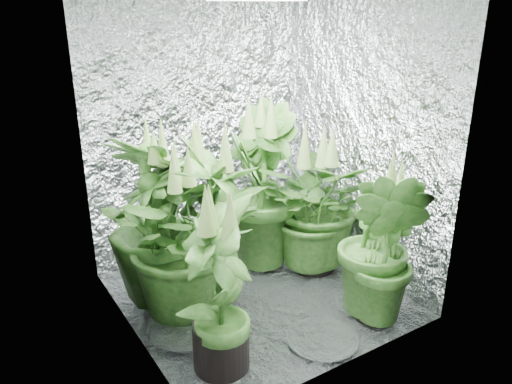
{
  "coord_description": "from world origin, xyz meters",
  "views": [
    {
      "loc": [
        -1.5,
        -2.35,
        1.75
      ],
      "look_at": [
        -0.01,
        0.0,
        0.71
      ],
      "focal_mm": 35.0,
      "sensor_mm": 36.0,
      "label": 1
    }
  ],
  "objects": [
    {
      "name": "plant_d",
      "position": [
        -0.52,
        0.3,
        0.54
      ],
      "size": [
        0.81,
        0.81,
        1.14
      ],
      "rotation": [
        0.0,
        0.0,
        2.12
      ],
      "color": "black",
      "rests_on": "ground"
    },
    {
      "name": "plant_f",
      "position": [
        -0.52,
        -0.47,
        0.46
      ],
      "size": [
        0.6,
        0.6,
        1.01
      ],
      "rotation": [
        0.0,
        0.0,
        4.42
      ],
      "color": "black",
      "rests_on": "ground"
    },
    {
      "name": "circulation_fan",
      "position": [
        0.61,
        0.32,
        0.15
      ],
      "size": [
        0.18,
        0.29,
        0.35
      ],
      "rotation": [
        0.0,
        0.0,
        0.39
      ],
      "color": "black",
      "rests_on": "ground"
    },
    {
      "name": "plant_g",
      "position": [
        0.47,
        -0.58,
        0.47
      ],
      "size": [
        0.63,
        0.63,
        1.01
      ],
      "rotation": [
        0.0,
        0.0,
        5.0
      ],
      "color": "black",
      "rests_on": "ground"
    },
    {
      "name": "ground",
      "position": [
        0.0,
        0.0,
        0.0
      ],
      "size": [
        1.6,
        1.6,
        0.0
      ],
      "primitive_type": "plane",
      "color": "silver",
      "rests_on": "ground"
    },
    {
      "name": "plant_label",
      "position": [
        0.52,
        -0.61,
        0.3
      ],
      "size": [
        0.05,
        0.04,
        0.07
      ],
      "primitive_type": "cube",
      "rotation": [
        -0.21,
        0.0,
        0.64
      ],
      "color": "white",
      "rests_on": "plant_g"
    },
    {
      "name": "plant_e",
      "position": [
        0.54,
        0.1,
        0.49
      ],
      "size": [
        0.99,
        0.99,
        1.04
      ],
      "rotation": [
        0.0,
        0.0,
        3.32
      ],
      "color": "black",
      "rests_on": "ground"
    },
    {
      "name": "walls",
      "position": [
        0.0,
        0.0,
        1.0
      ],
      "size": [
        1.62,
        1.62,
        2.0
      ],
      "color": "silver",
      "rests_on": "ground"
    },
    {
      "name": "plant_b",
      "position": [
        -0.21,
        0.19,
        0.51
      ],
      "size": [
        0.75,
        0.75,
        1.13
      ],
      "rotation": [
        0.0,
        0.0,
        0.92
      ],
      "color": "black",
      "rests_on": "ground"
    },
    {
      "name": "plant_a",
      "position": [
        -0.44,
        0.06,
        0.51
      ],
      "size": [
        1.14,
        1.14,
        1.08
      ],
      "rotation": [
        0.0,
        0.0,
        5.93
      ],
      "color": "black",
      "rests_on": "ground"
    },
    {
      "name": "plant_c",
      "position": [
        0.25,
        0.38,
        0.57
      ],
      "size": [
        0.74,
        0.74,
        1.22
      ],
      "rotation": [
        0.0,
        0.0,
        1.35
      ],
      "color": "black",
      "rests_on": "ground"
    }
  ]
}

